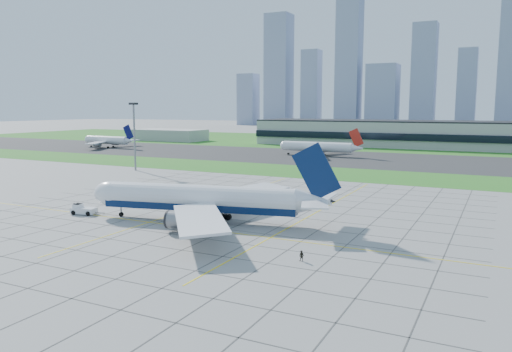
{
  "coord_description": "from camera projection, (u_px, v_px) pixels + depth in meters",
  "views": [
    {
      "loc": [
        55.73,
        -83.32,
        23.95
      ],
      "look_at": [
        0.99,
        26.07,
        7.0
      ],
      "focal_mm": 35.0,
      "sensor_mm": 36.0,
      "label": 1
    }
  ],
  "objects": [
    {
      "name": "ground",
      "position": [
        195.0,
        225.0,
        101.8
      ],
      "size": [
        1400.0,
        1400.0,
        0.0
      ],
      "primitive_type": "plane",
      "color": "gray",
      "rests_on": "ground"
    },
    {
      "name": "grass_median",
      "position": [
        332.0,
        173.0,
        181.52
      ],
      "size": [
        700.0,
        35.0,
        0.04
      ],
      "primitive_type": "cube",
      "color": "#2A7621",
      "rests_on": "ground"
    },
    {
      "name": "asphalt_taxiway",
      "position": [
        369.0,
        159.0,
        230.24
      ],
      "size": [
        700.0,
        75.0,
        0.04
      ],
      "primitive_type": "cube",
      "color": "#383838",
      "rests_on": "ground"
    },
    {
      "name": "grass_far",
      "position": [
        410.0,
        144.0,
        327.68
      ],
      "size": [
        700.0,
        145.0,
        0.04
      ],
      "primitive_type": "cube",
      "color": "#2A7621",
      "rests_on": "ground"
    },
    {
      "name": "apron_markings",
      "position": [
        224.0,
        215.0,
        111.43
      ],
      "size": [
        120.0,
        130.0,
        0.03
      ],
      "color": "#474744",
      "rests_on": "ground"
    },
    {
      "name": "terminal",
      "position": [
        475.0,
        135.0,
        286.61
      ],
      "size": [
        260.0,
        43.0,
        15.8
      ],
      "color": "#B7B7B2",
      "rests_on": "ground"
    },
    {
      "name": "service_block",
      "position": [
        170.0,
        135.0,
        358.2
      ],
      "size": [
        50.0,
        25.0,
        8.0
      ],
      "primitive_type": "cube",
      "color": "#B7B7B2",
      "rests_on": "ground"
    },
    {
      "name": "light_mast",
      "position": [
        134.0,
        128.0,
        188.19
      ],
      "size": [
        2.5,
        2.5,
        25.6
      ],
      "color": "gray",
      "rests_on": "ground"
    },
    {
      "name": "city_skyline",
      "position": [
        445.0,
        75.0,
        558.17
      ],
      "size": [
        523.0,
        32.4,
        160.0
      ],
      "color": "#8995B3",
      "rests_on": "ground"
    },
    {
      "name": "airliner",
      "position": [
        202.0,
        200.0,
        104.56
      ],
      "size": [
        53.98,
        54.15,
        17.18
      ],
      "rotation": [
        0.0,
        0.0,
        0.21
      ],
      "color": "white",
      "rests_on": "ground"
    },
    {
      "name": "pushback_tug",
      "position": [
        83.0,
        210.0,
        112.25
      ],
      "size": [
        8.26,
        3.78,
        2.27
      ],
      "rotation": [
        0.0,
        0.0,
        0.21
      ],
      "color": "white",
      "rests_on": "ground"
    },
    {
      "name": "crew_near",
      "position": [
        74.0,
        207.0,
        116.57
      ],
      "size": [
        0.64,
        0.75,
        1.73
      ],
      "primitive_type": "imported",
      "rotation": [
        0.0,
        0.0,
        1.14
      ],
      "color": "black",
      "rests_on": "ground"
    },
    {
      "name": "crew_far",
      "position": [
        302.0,
        256.0,
        77.86
      ],
      "size": [
        0.9,
        0.74,
        1.74
      ],
      "primitive_type": "imported",
      "rotation": [
        0.0,
        0.0,
        -0.1
      ],
      "color": "black",
      "rests_on": "ground"
    },
    {
      "name": "distant_jet_0",
      "position": [
        108.0,
        140.0,
        295.49
      ],
      "size": [
        34.52,
        42.66,
        14.08
      ],
      "color": "white",
      "rests_on": "ground"
    },
    {
      "name": "distant_jet_1",
      "position": [
        318.0,
        147.0,
        245.81
      ],
      "size": [
        40.55,
        42.66,
        14.08
      ],
      "color": "white",
      "rests_on": "ground"
    }
  ]
}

